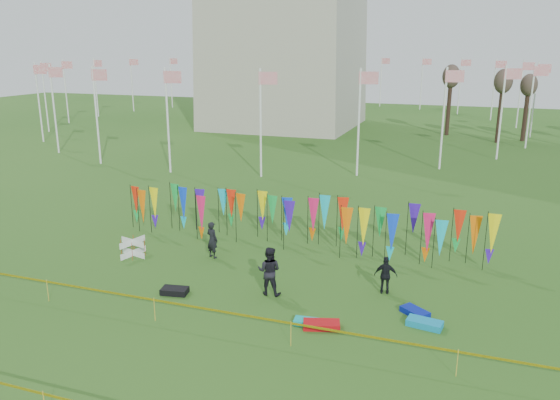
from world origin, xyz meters
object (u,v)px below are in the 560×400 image
(box_kite, at_px, (133,248))
(kite_bag_turquoise, at_px, (308,322))
(person_left, at_px, (212,240))
(kite_bag_red, at_px, (321,325))
(person_right, at_px, (386,275))
(kite_bag_black, at_px, (175,291))
(person_mid, at_px, (269,271))
(kite_bag_blue, at_px, (415,312))
(kite_bag_teal, at_px, (425,323))

(box_kite, bearing_deg, kite_bag_turquoise, -20.42)
(person_left, xyz_separation_m, kite_bag_red, (6.53, -4.74, -0.75))
(person_right, bearing_deg, kite_bag_red, 58.37)
(box_kite, height_order, kite_bag_turquoise, box_kite)
(box_kite, xyz_separation_m, kite_bag_black, (3.87, -2.92, -0.31))
(box_kite, distance_m, kite_bag_turquoise, 10.22)
(kite_bag_turquoise, relative_size, kite_bag_red, 0.76)
(person_left, distance_m, kite_bag_red, 8.11)
(box_kite, height_order, person_left, person_left)
(person_mid, distance_m, person_right, 4.61)
(person_right, bearing_deg, person_mid, 13.63)
(person_mid, relative_size, kite_bag_turquoise, 2.05)
(kite_bag_black, bearing_deg, kite_bag_blue, 8.40)
(person_left, relative_size, kite_bag_teal, 1.43)
(person_right, height_order, kite_bag_black, person_right)
(person_mid, height_order, person_right, person_mid)
(kite_bag_red, xyz_separation_m, kite_bag_black, (-6.23, 0.72, 0.00))
(kite_bag_blue, bearing_deg, kite_bag_black, -171.60)
(person_left, bearing_deg, kite_bag_teal, -178.41)
(kite_bag_turquoise, bearing_deg, person_mid, 138.81)
(box_kite, height_order, kite_bag_black, box_kite)
(kite_bag_red, xyz_separation_m, kite_bag_teal, (3.38, 1.30, -0.00))
(person_mid, xyz_separation_m, kite_bag_teal, (6.05, -0.64, -0.87))
(box_kite, relative_size, person_left, 0.50)
(kite_bag_teal, bearing_deg, box_kite, 170.20)
(person_mid, bearing_deg, kite_bag_turquoise, 134.50)
(kite_bag_red, bearing_deg, person_right, 64.99)
(box_kite, relative_size, kite_bag_teal, 0.71)
(box_kite, xyz_separation_m, kite_bag_red, (10.10, -3.63, -0.31))
(box_kite, xyz_separation_m, kite_bag_turquoise, (9.57, -3.56, -0.33))
(box_kite, relative_size, person_right, 0.56)
(kite_bag_turquoise, bearing_deg, person_left, 142.11)
(box_kite, height_order, kite_bag_teal, box_kite)
(person_left, height_order, person_right, person_left)
(kite_bag_blue, bearing_deg, kite_bag_red, -145.09)
(kite_bag_blue, distance_m, kite_bag_black, 9.30)
(box_kite, xyz_separation_m, person_right, (11.75, -0.10, 0.34))
(kite_bag_blue, bearing_deg, box_kite, 173.21)
(kite_bag_blue, relative_size, kite_bag_black, 0.99)
(kite_bag_blue, bearing_deg, kite_bag_teal, -61.84)
(person_left, distance_m, kite_bag_blue, 9.90)
(kite_bag_black, distance_m, kite_bag_teal, 9.63)
(person_mid, bearing_deg, kite_bag_red, 139.66)
(person_mid, bearing_deg, kite_bag_blue, 177.03)
(kite_bag_red, distance_m, kite_bag_black, 6.27)
(kite_bag_teal, bearing_deg, kite_bag_blue, 118.16)
(person_mid, bearing_deg, person_right, -164.06)
(person_right, bearing_deg, kite_bag_black, 13.07)
(kite_bag_black, bearing_deg, person_left, 94.36)
(person_left, height_order, kite_bag_black, person_left)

